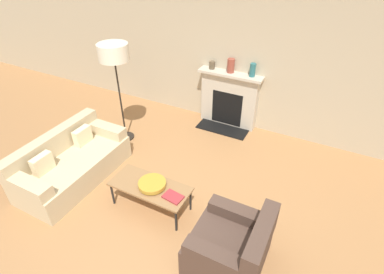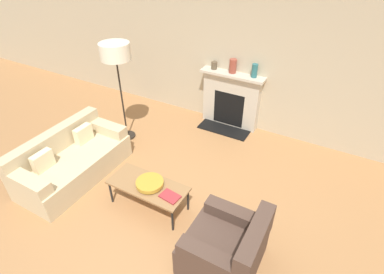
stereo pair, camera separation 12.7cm
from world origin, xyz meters
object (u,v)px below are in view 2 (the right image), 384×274
Objects in this scene: armchair_near at (227,248)px; mantel_vase_left at (214,65)px; coffee_table at (148,186)px; floor_lamp at (116,56)px; mantel_vase_center_left at (233,66)px; mantel_vase_center_right at (255,71)px; book at (170,196)px; fireplace at (231,100)px; couch at (71,161)px; bowl at (150,183)px.

mantel_vase_left is at bearing -151.36° from armchair_near.
floor_lamp reaches higher than coffee_table.
coffee_table is 4.35× the size of mantel_vase_center_left.
mantel_vase_left is 0.81m from mantel_vase_center_right.
mantel_vase_left is (-0.68, 2.73, 0.78)m from book.
fireplace is 2.68m from coffee_table.
mantel_vase_center_left reaches higher than mantel_vase_center_right.
bowl is (1.54, 0.05, 0.17)m from couch.
armchair_near reaches higher than book.
coffee_table is 2.83m from mantel_vase_center_left.
couch is at bearing -95.43° from armchair_near.
book is at bearing -84.15° from fireplace.
armchair_near is 3.09× the size of book.
mantel_vase_center_left is at bearing -157.36° from armchair_near.
fireplace is 0.70× the size of couch.
fireplace is 0.68× the size of floor_lamp.
armchair_near is at bearing -13.55° from bowl.
armchair_near is 0.76× the size of coffee_table.
mantel_vase_left reaches higher than armchair_near.
mantel_vase_left is (-1.64, 3.00, 0.91)m from armchair_near.
couch is 1.87m from floor_lamp.
fireplace reaches higher than couch.
bowl is 2.84m from mantel_vase_center_right.
mantel_vase_center_right reaches higher than coffee_table.
mantel_vase_center_left is at bearing 0.00° from mantel_vase_left.
floor_lamp is (-2.81, 1.58, 1.33)m from armchair_near.
armchair_near is at bearing -74.61° from mantel_vase_center_right.
armchair_near is 1.37m from bowl.
mantel_vase_center_right reaches higher than bowl.
fireplace is 5.09× the size of mantel_vase_center_right.
coffee_table is 7.78× the size of mantel_vase_left.
couch is at bearing -120.51° from mantel_vase_center_left.
mantel_vase_left is 0.59× the size of mantel_vase_center_right.
couch is 12.21× the size of mantel_vase_left.
mantel_vase_center_left is 1.06× the size of mantel_vase_center_right.
mantel_vase_center_right is at bearing 94.55° from book.
mantel_vase_center_left reaches higher than fireplace.
mantel_vase_left is (-0.32, 2.68, 0.74)m from bowl.
coffee_table is at bearing -103.00° from armchair_near.
mantel_vase_left is at bearing 111.31° from book.
book is (0.36, -0.05, -0.04)m from bowl.
fireplace is at bearing 87.33° from coffee_table.
couch is 4.63× the size of bowl.
fireplace is 4.80× the size of mantel_vase_center_left.
bowl is at bearing -91.84° from fireplace.
mantel_vase_left is (1.17, 1.42, -0.43)m from floor_lamp.
book is 1.07× the size of mantel_vase_center_left.
armchair_near is at bearing -61.36° from mantel_vase_left.
bowl is at bearing 6.49° from coffee_table.
mantel_vase_center_right reaches higher than couch.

